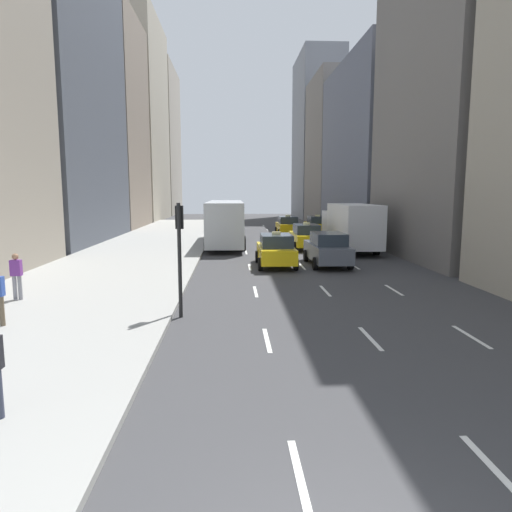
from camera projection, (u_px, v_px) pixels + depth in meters
sidewalk_left at (145, 250)px, 30.61m from camera, size 8.00×66.00×0.15m
lane_markings at (295, 259)px, 27.16m from camera, size 5.72×56.00×0.01m
building_row_left at (98, 86)px, 44.16m from camera, size 6.00×88.10×34.13m
building_row_right at (382, 116)px, 39.61m from camera, size 6.00×74.71×24.27m
taxi_lead at (288, 226)px, 42.01m from camera, size 2.02×4.40×1.87m
taxi_second at (317, 225)px, 42.48m from camera, size 2.02×4.40×1.87m
taxi_third at (306, 236)px, 31.63m from camera, size 2.02×4.40×1.87m
taxi_fourth at (276, 250)px, 24.20m from camera, size 2.02×4.40×1.87m
sedan_black_near at (327, 249)px, 24.49m from camera, size 2.02×4.78×1.79m
city_bus at (225, 221)px, 33.79m from camera, size 2.80×11.61×3.25m
box_truck at (350, 226)px, 30.54m from camera, size 2.58×8.40×3.15m
pedestrian_far_walking at (16, 274)px, 16.03m from camera, size 0.36×0.22×1.65m
traffic_light_pole at (180, 241)px, 14.18m from camera, size 0.24×0.42×3.60m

